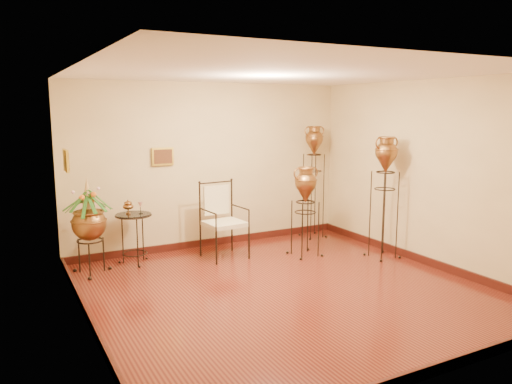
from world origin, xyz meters
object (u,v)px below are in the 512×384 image
side_table (134,238)px  planter_urn (89,219)px  armchair (224,220)px  amphora_tall (314,180)px  amphora_mid (384,197)px

side_table → planter_urn: bearing=-163.9°
side_table → armchair: bearing=-14.9°
planter_urn → side_table: planter_urn is taller
amphora_tall → armchair: size_ratio=1.72×
amphora_mid → side_table: amphora_mid is taller
amphora_mid → amphora_tall: bearing=98.8°
amphora_tall → side_table: 3.43m
planter_urn → armchair: bearing=-4.6°
amphora_tall → side_table: amphora_tall is taller
planter_urn → amphora_mid: bearing=-17.3°
planter_urn → side_table: bearing=16.1°
side_table → amphora_tall: bearing=1.4°
amphora_tall → planter_urn: (-4.05, -0.28, -0.26)m
amphora_tall → planter_urn: size_ratio=1.45×
amphora_tall → side_table: bearing=-178.6°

